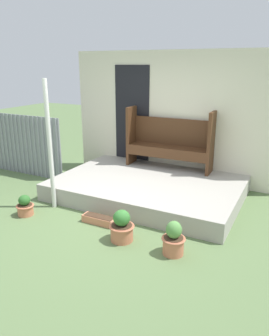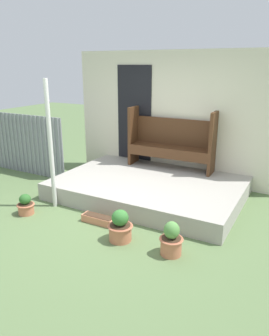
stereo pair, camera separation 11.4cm
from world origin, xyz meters
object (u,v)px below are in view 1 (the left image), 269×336
(bench, at_px, (170,140))
(flower_pot_left, at_px, (25,206))
(support_post, at_px, (50,146))
(flower_pot_right, at_px, (173,240))
(planter_box_rect, at_px, (99,220))
(flower_pot_middle, at_px, (122,227))

(bench, distance_m, flower_pot_left, 3.03)
(support_post, height_order, flower_pot_right, support_post)
(flower_pot_right, relative_size, planter_box_rect, 0.84)
(flower_pot_left, bearing_deg, planter_box_rect, 13.73)
(flower_pot_middle, relative_size, flower_pot_right, 0.99)
(bench, xyz_separation_m, planter_box_rect, (-0.24, -2.25, -0.82))
(flower_pot_left, height_order, planter_box_rect, flower_pot_left)
(support_post, height_order, flower_pot_middle, support_post)
(support_post, height_order, flower_pot_left, support_post)
(support_post, height_order, planter_box_rect, support_post)
(flower_pot_middle, distance_m, flower_pot_right, 0.75)
(support_post, relative_size, flower_pot_middle, 4.70)
(flower_pot_left, relative_size, planter_box_rect, 0.63)
(flower_pot_left, height_order, flower_pot_right, flower_pot_right)
(support_post, distance_m, flower_pot_left, 1.05)
(flower_pot_left, distance_m, planter_box_rect, 1.26)
(flower_pot_middle, bearing_deg, planter_box_rect, 153.46)
(flower_pot_left, distance_m, flower_pot_right, 2.53)
(support_post, bearing_deg, flower_pot_left, -113.26)
(flower_pot_middle, bearing_deg, flower_pot_right, 0.44)
(support_post, xyz_separation_m, bench, (1.26, 2.08, -0.18))
(flower_pot_right, distance_m, planter_box_rect, 1.35)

